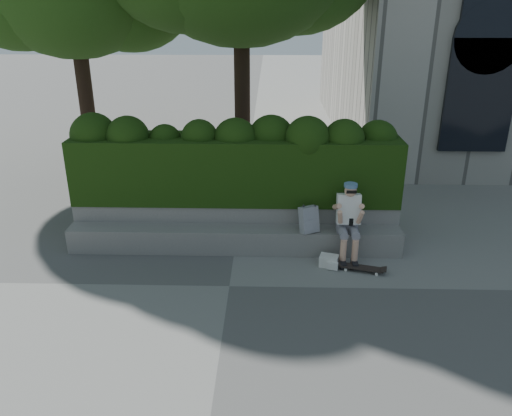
{
  "coord_description": "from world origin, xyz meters",
  "views": [
    {
      "loc": [
        0.61,
        -6.9,
        4.17
      ],
      "look_at": [
        0.4,
        1.0,
        0.95
      ],
      "focal_mm": 35.0,
      "sensor_mm": 36.0,
      "label": 1
    }
  ],
  "objects_px": {
    "person": "(348,218)",
    "backpack_plaid": "(309,219)",
    "skateboard": "(362,268)",
    "backpack_ground": "(329,261)"
  },
  "relations": [
    {
      "from": "skateboard",
      "to": "person",
      "type": "bearing_deg",
      "value": 125.76
    },
    {
      "from": "skateboard",
      "to": "backpack_ground",
      "type": "relative_size",
      "value": 2.46
    },
    {
      "from": "person",
      "to": "skateboard",
      "type": "bearing_deg",
      "value": -69.41
    },
    {
      "from": "skateboard",
      "to": "backpack_ground",
      "type": "height_order",
      "value": "backpack_ground"
    },
    {
      "from": "backpack_plaid",
      "to": "skateboard",
      "type": "bearing_deg",
      "value": -61.72
    },
    {
      "from": "person",
      "to": "skateboard",
      "type": "xyz_separation_m",
      "value": [
        0.19,
        -0.52,
        -0.69
      ]
    },
    {
      "from": "person",
      "to": "backpack_plaid",
      "type": "relative_size",
      "value": 2.98
    },
    {
      "from": "skateboard",
      "to": "backpack_plaid",
      "type": "height_order",
      "value": "backpack_plaid"
    },
    {
      "from": "backpack_plaid",
      "to": "backpack_ground",
      "type": "relative_size",
      "value": 1.52
    },
    {
      "from": "person",
      "to": "backpack_ground",
      "type": "xyz_separation_m",
      "value": [
        -0.34,
        -0.35,
        -0.65
      ]
    }
  ]
}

